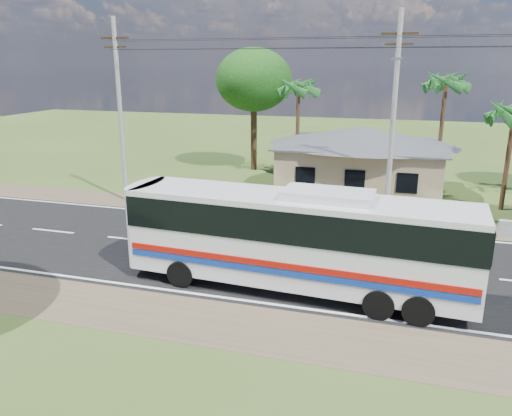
% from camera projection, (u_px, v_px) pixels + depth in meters
% --- Properties ---
extents(ground, '(120.00, 120.00, 0.00)m').
position_uv_depth(ground, '(310.00, 259.00, 22.21)').
color(ground, '#364D1B').
rests_on(ground, ground).
extents(road, '(120.00, 16.00, 0.03)m').
position_uv_depth(road, '(310.00, 259.00, 22.21)').
color(road, black).
rests_on(road, ground).
extents(house, '(12.40, 10.00, 5.00)m').
position_uv_depth(house, '(362.00, 153.00, 33.17)').
color(house, tan).
rests_on(house, ground).
extents(utility_poles, '(32.80, 2.22, 11.00)m').
position_uv_depth(utility_poles, '(387.00, 116.00, 25.84)').
color(utility_poles, '#9E9E99').
rests_on(utility_poles, ground).
extents(palm_mid, '(2.80, 2.80, 8.20)m').
position_uv_depth(palm_mid, '(446.00, 83.00, 32.85)').
color(palm_mid, '#47301E').
rests_on(palm_mid, ground).
extents(palm_far, '(2.80, 2.80, 7.70)m').
position_uv_depth(palm_far, '(299.00, 88.00, 36.16)').
color(palm_far, '#47301E').
rests_on(palm_far, ground).
extents(tree_behind_house, '(6.00, 6.00, 9.61)m').
position_uv_depth(tree_behind_house, '(254.00, 80.00, 38.97)').
color(tree_behind_house, '#47301E').
rests_on(tree_behind_house, ground).
extents(coach_bus, '(13.12, 3.50, 4.03)m').
position_uv_depth(coach_bus, '(298.00, 233.00, 18.58)').
color(coach_bus, silver).
rests_on(coach_bus, ground).
extents(motorcycle, '(1.68, 1.10, 0.83)m').
position_uv_depth(motorcycle, '(417.00, 225.00, 25.52)').
color(motorcycle, black).
rests_on(motorcycle, ground).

